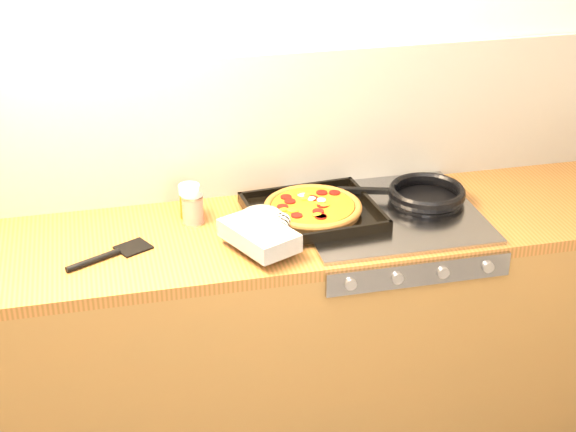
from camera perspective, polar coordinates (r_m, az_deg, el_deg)
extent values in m
plane|color=#BBB39E|center=(3.01, -3.28, 7.60)|extent=(3.20, 0.00, 3.20)
cube|color=white|center=(3.03, -3.19, 5.74)|extent=(3.20, 0.02, 0.50)
cube|color=brown|center=(3.12, -1.89, -8.57)|extent=(3.20, 0.60, 0.86)
cube|color=brown|center=(2.89, -2.02, -1.27)|extent=(3.20, 0.60, 0.04)
cube|color=gray|center=(2.76, 8.44, -3.65)|extent=(0.60, 0.03, 0.08)
cylinder|color=#A5A5AA|center=(2.68, 4.06, -4.40)|extent=(0.04, 0.02, 0.04)
cylinder|color=#A5A5AA|center=(2.73, 7.08, -4.00)|extent=(0.04, 0.02, 0.04)
cylinder|color=#A5A5AA|center=(2.78, 9.99, -3.61)|extent=(0.04, 0.02, 0.04)
cylinder|color=#A5A5AA|center=(2.84, 12.80, -3.22)|extent=(0.04, 0.02, 0.04)
cube|color=gray|center=(2.98, 6.47, 0.09)|extent=(0.60, 0.56, 0.02)
cube|color=black|center=(2.93, 1.61, 0.11)|extent=(0.45, 0.40, 0.01)
cube|color=black|center=(3.07, 0.52, 1.82)|extent=(0.42, 0.05, 0.02)
cube|color=black|center=(2.78, 2.82, -1.12)|extent=(0.42, 0.05, 0.02)
cube|color=black|center=(2.99, 5.28, 0.96)|extent=(0.04, 0.37, 0.02)
cube|color=black|center=(2.87, -2.21, -0.13)|extent=(0.04, 0.37, 0.02)
cylinder|color=brown|center=(2.92, 1.61, 0.41)|extent=(0.34, 0.34, 0.02)
torus|color=brown|center=(2.92, 1.61, 0.59)|extent=(0.35, 0.35, 0.03)
cylinder|color=orange|center=(2.92, 1.61, 0.63)|extent=(0.30, 0.30, 0.01)
cylinder|color=maroon|center=(2.91, 2.25, 0.70)|extent=(0.04, 0.04, 0.01)
cylinder|color=maroon|center=(2.97, -0.13, 1.23)|extent=(0.04, 0.04, 0.01)
cylinder|color=maroon|center=(2.84, 2.12, -0.05)|extent=(0.04, 0.04, 0.01)
cylinder|color=maroon|center=(2.90, -0.35, 0.60)|extent=(0.04, 0.04, 0.01)
cylinder|color=maroon|center=(3.00, 2.20, 1.52)|extent=(0.04, 0.04, 0.01)
cylinder|color=maroon|center=(2.96, 1.58, 1.16)|extent=(0.04, 0.04, 0.01)
cylinder|color=maroon|center=(2.84, 0.56, 0.03)|extent=(0.04, 0.04, 0.01)
cylinder|color=maroon|center=(3.00, 3.03, 1.51)|extent=(0.04, 0.04, 0.01)
cylinder|color=maroon|center=(2.84, 2.15, -0.02)|extent=(0.04, 0.04, 0.01)
cylinder|color=maroon|center=(2.87, 1.96, 0.30)|extent=(0.04, 0.04, 0.01)
cylinder|color=maroon|center=(2.93, 0.13, 0.95)|extent=(0.04, 0.04, 0.01)
ellipsoid|color=orange|center=(2.88, 0.20, 0.42)|extent=(0.03, 0.02, 0.01)
ellipsoid|color=orange|center=(2.88, -0.29, 0.42)|extent=(0.03, 0.02, 0.01)
ellipsoid|color=orange|center=(2.96, 1.13, 1.16)|extent=(0.03, 0.02, 0.01)
ellipsoid|color=orange|center=(2.99, 0.80, 1.47)|extent=(0.03, 0.02, 0.01)
ellipsoid|color=orange|center=(2.85, 1.88, 0.10)|extent=(0.03, 0.02, 0.01)
ellipsoid|color=orange|center=(2.91, 2.40, 0.71)|extent=(0.03, 0.02, 0.01)
ellipsoid|color=orange|center=(2.92, 2.06, 0.83)|extent=(0.03, 0.02, 0.01)
ellipsoid|color=orange|center=(2.87, 0.35, 0.34)|extent=(0.03, 0.02, 0.01)
ellipsoid|color=orange|center=(2.98, 1.26, 1.38)|extent=(0.03, 0.02, 0.01)
ellipsoid|color=silver|center=(2.98, 0.90, 1.39)|extent=(0.03, 0.03, 0.01)
ellipsoid|color=silver|center=(2.95, 1.55, 1.12)|extent=(0.03, 0.03, 0.01)
ellipsoid|color=silver|center=(2.95, 2.17, 1.05)|extent=(0.03, 0.03, 0.01)
cube|color=black|center=(2.73, -1.89, -1.25)|extent=(0.24, 0.29, 0.06)
ellipsoid|color=black|center=(2.83, -1.73, -0.09)|extent=(0.16, 0.16, 0.06)
cylinder|color=black|center=(2.77, -0.51, -0.73)|extent=(0.09, 0.12, 0.05)
cylinder|color=black|center=(3.07, 8.93, 1.06)|extent=(0.30, 0.30, 0.01)
torus|color=black|center=(3.06, 8.96, 1.47)|extent=(0.33, 0.33, 0.03)
cube|color=black|center=(3.04, 4.98, 1.65)|extent=(0.19, 0.08, 0.02)
cylinder|color=#9A130C|center=(2.92, -6.18, 0.45)|extent=(0.08, 0.08, 0.09)
cylinder|color=#B2B2B7|center=(2.90, -6.22, 1.30)|extent=(0.09, 0.09, 0.01)
cylinder|color=#B2B2B7|center=(2.94, -6.13, -0.39)|extent=(0.09, 0.09, 0.01)
cylinder|color=#E3570D|center=(2.96, -6.36, 0.70)|extent=(0.07, 0.07, 0.09)
cylinder|color=silver|center=(2.93, -6.42, 1.73)|extent=(0.08, 0.08, 0.03)
cylinder|color=#A88A47|center=(3.07, 0.13, 1.17)|extent=(0.26, 0.02, 0.02)
ellipsoid|color=#A88A47|center=(3.10, 2.69, 1.37)|extent=(0.06, 0.05, 0.02)
cube|color=black|center=(2.81, -9.97, -2.01)|extent=(0.13, 0.12, 0.01)
cylinder|color=black|center=(2.75, -12.48, -2.81)|extent=(0.17, 0.10, 0.02)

